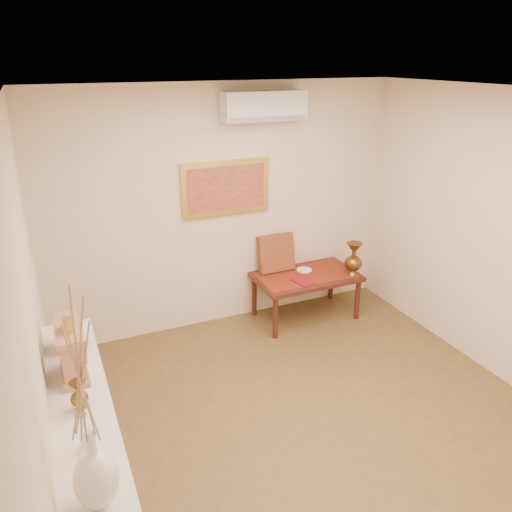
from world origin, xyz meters
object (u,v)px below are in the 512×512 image
white_vase (85,410)px  display_ledge (88,459)px  brass_urn_tall (354,255)px  mantel_clock (72,352)px  wooden_chest (69,332)px  low_table (306,280)px

white_vase → display_ledge: (-0.01, 0.86, -1.03)m
white_vase → brass_urn_tall: size_ratio=2.32×
white_vase → mantel_clock: (-0.00, 1.11, -0.37)m
display_ledge → wooden_chest: wooden_chest is taller
mantel_clock → wooden_chest: (0.00, 0.37, -0.05)m
white_vase → low_table: (2.66, 2.74, -1.04)m
brass_urn_tall → display_ledge: bearing=-152.2°
mantel_clock → white_vase: bearing=-89.8°
white_vase → brass_urn_tall: white_vase is taller
white_vase → brass_urn_tall: 4.12m
display_ledge → mantel_clock: bearing=87.9°
white_vase → low_table: bearing=45.8°
mantel_clock → wooden_chest: bearing=89.5°
display_ledge → low_table: 3.27m
mantel_clock → brass_urn_tall: bearing=24.2°
wooden_chest → white_vase: bearing=-89.9°
wooden_chest → low_table: wooden_chest is taller
mantel_clock → low_table: size_ratio=0.34×
display_ledge → wooden_chest: 0.88m
display_ledge → mantel_clock: 0.71m
white_vase → wooden_chest: bearing=90.1°
white_vase → low_table: 3.96m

